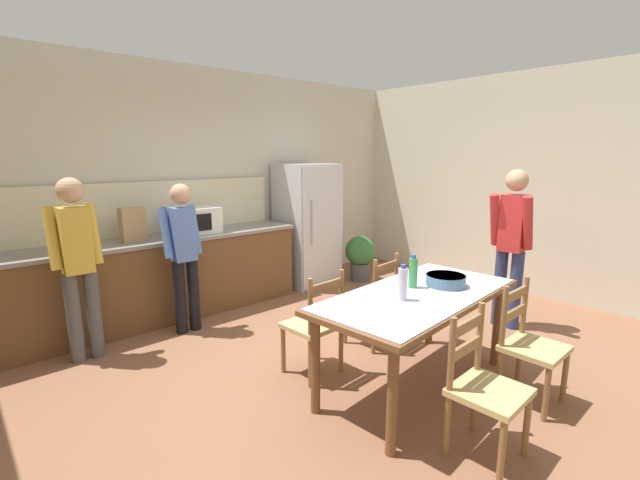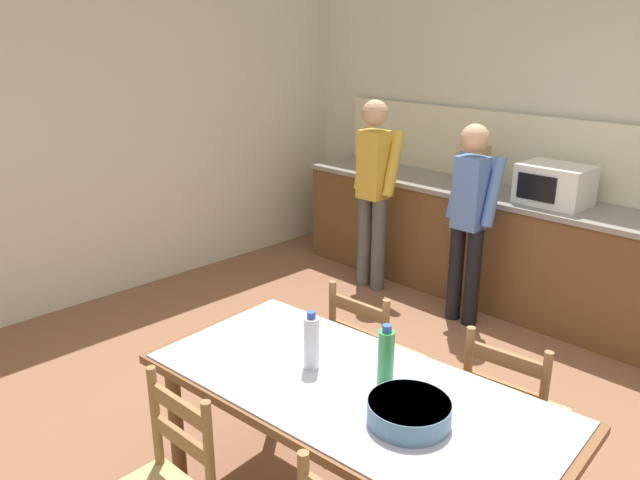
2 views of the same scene
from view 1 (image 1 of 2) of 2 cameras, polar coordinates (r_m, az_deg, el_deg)
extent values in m
plane|color=brown|center=(3.99, 4.30, -16.22)|extent=(8.32, 8.32, 0.00)
cube|color=beige|center=(5.72, -15.11, 7.01)|extent=(6.52, 0.12, 2.90)
cube|color=beige|center=(6.32, 25.68, 6.66)|extent=(0.12, 5.20, 2.90)
cube|color=brown|center=(5.14, -21.71, -5.23)|extent=(3.52, 0.62, 0.90)
cube|color=gray|center=(5.03, -22.10, -0.10)|extent=(3.56, 0.66, 0.04)
cube|color=#B7BCC1|center=(4.84, -30.93, -1.27)|extent=(0.52, 0.38, 0.02)
cube|color=beige|center=(5.28, -23.51, 3.81)|extent=(3.52, 0.03, 0.60)
cube|color=silver|center=(6.13, -1.77, 2.09)|extent=(0.76, 0.68, 1.72)
cube|color=silver|center=(5.87, 0.44, 1.67)|extent=(0.72, 0.02, 1.65)
cylinder|color=#A5AAB2|center=(5.69, -1.09, 2.24)|extent=(0.02, 0.02, 0.60)
cube|color=white|center=(5.20, -16.25, 2.53)|extent=(0.50, 0.38, 0.30)
cube|color=black|center=(5.00, -15.80, 2.23)|extent=(0.30, 0.01, 0.19)
cube|color=tan|center=(4.93, -23.72, 1.91)|extent=(0.24, 0.16, 0.36)
cylinder|color=brown|center=(2.82, 9.62, -20.35)|extent=(0.07, 0.07, 0.74)
cylinder|color=brown|center=(4.14, 22.54, -10.43)|extent=(0.07, 0.07, 0.74)
cylinder|color=brown|center=(3.18, -0.62, -16.30)|extent=(0.07, 0.07, 0.74)
cylinder|color=brown|center=(4.39, 14.49, -8.65)|extent=(0.07, 0.07, 0.74)
cube|color=brown|center=(3.44, 12.93, -7.32)|extent=(1.89, 1.00, 0.04)
cube|color=#B7B2CC|center=(3.44, 12.95, -6.94)|extent=(1.81, 0.96, 0.01)
cylinder|color=silver|center=(3.21, 10.95, -5.82)|extent=(0.07, 0.07, 0.24)
cylinder|color=#2D51B2|center=(3.17, 11.04, -3.49)|extent=(0.04, 0.04, 0.03)
cylinder|color=green|center=(3.53, 12.30, -4.32)|extent=(0.07, 0.07, 0.24)
cylinder|color=#2D51B2|center=(3.49, 12.40, -2.19)|extent=(0.04, 0.04, 0.03)
cylinder|color=slate|center=(3.66, 16.42, -5.17)|extent=(0.32, 0.32, 0.09)
cylinder|color=slate|center=(3.65, 16.45, -4.65)|extent=(0.31, 0.31, 0.02)
cylinder|color=olive|center=(3.53, 27.95, -17.71)|extent=(0.04, 0.04, 0.41)
cylinder|color=olive|center=(3.84, 29.84, -15.50)|extent=(0.04, 0.04, 0.41)
cylinder|color=olive|center=(3.64, 22.72, -16.38)|extent=(0.04, 0.04, 0.41)
cylinder|color=olive|center=(3.94, 25.00, -14.37)|extent=(0.04, 0.04, 0.41)
cube|color=tan|center=(3.64, 26.70, -12.79)|extent=(0.43, 0.41, 0.04)
cylinder|color=olive|center=(3.45, 23.32, -9.34)|extent=(0.04, 0.04, 0.46)
cylinder|color=olive|center=(3.77, 25.60, -7.81)|extent=(0.04, 0.04, 0.46)
cube|color=olive|center=(3.57, 24.69, -6.60)|extent=(0.36, 0.03, 0.07)
cube|color=olive|center=(3.61, 24.49, -8.89)|extent=(0.36, 0.03, 0.07)
cylinder|color=olive|center=(4.58, 6.28, -9.72)|extent=(0.04, 0.04, 0.41)
cylinder|color=olive|center=(4.31, 3.40, -11.03)|extent=(0.04, 0.04, 0.41)
cylinder|color=olive|center=(4.40, 9.92, -10.71)|extent=(0.04, 0.04, 0.41)
cylinder|color=olive|center=(4.12, 7.16, -12.18)|extent=(0.04, 0.04, 0.41)
cube|color=tan|center=(4.27, 6.77, -8.09)|extent=(0.46, 0.44, 0.04)
cylinder|color=olive|center=(4.25, 10.14, -4.75)|extent=(0.04, 0.04, 0.46)
cylinder|color=olive|center=(3.96, 7.33, -5.86)|extent=(0.04, 0.04, 0.46)
cube|color=olive|center=(4.07, 8.84, -3.55)|extent=(0.36, 0.06, 0.07)
cube|color=olive|center=(4.11, 8.77, -5.60)|extent=(0.36, 0.06, 0.07)
cylinder|color=olive|center=(2.86, 23.08, -24.63)|extent=(0.04, 0.04, 0.41)
cylinder|color=olive|center=(3.15, 25.85, -21.30)|extent=(0.04, 0.04, 0.41)
cylinder|color=olive|center=(2.97, 16.56, -22.63)|extent=(0.04, 0.04, 0.41)
cylinder|color=olive|center=(3.25, 19.89, -19.69)|extent=(0.04, 0.04, 0.41)
cube|color=tan|center=(2.94, 21.69, -18.32)|extent=(0.44, 0.42, 0.04)
cylinder|color=olive|center=(2.74, 17.14, -14.33)|extent=(0.04, 0.04, 0.46)
cylinder|color=olive|center=(3.04, 20.51, -11.95)|extent=(0.04, 0.04, 0.46)
cube|color=olive|center=(2.84, 19.09, -10.71)|extent=(0.36, 0.04, 0.07)
cube|color=olive|center=(2.90, 18.89, -13.50)|extent=(0.36, 0.04, 0.07)
cylinder|color=olive|center=(4.00, -0.87, -12.84)|extent=(0.04, 0.04, 0.41)
cylinder|color=olive|center=(3.78, -4.93, -14.37)|extent=(0.04, 0.04, 0.41)
cylinder|color=olive|center=(3.79, 2.81, -14.33)|extent=(0.04, 0.04, 0.41)
cylinder|color=olive|center=(3.56, -1.27, -16.11)|extent=(0.04, 0.04, 0.41)
cube|color=tan|center=(3.68, -1.07, -11.23)|extent=(0.44, 0.42, 0.04)
cylinder|color=olive|center=(3.61, 2.88, -7.51)|extent=(0.04, 0.04, 0.46)
cylinder|color=olive|center=(3.36, -1.31, -8.91)|extent=(0.04, 0.04, 0.46)
cube|color=olive|center=(3.44, 0.87, -6.17)|extent=(0.36, 0.04, 0.07)
cube|color=olive|center=(3.49, 0.86, -8.55)|extent=(0.36, 0.04, 0.07)
cylinder|color=#4C4C4C|center=(4.45, -29.95, -9.04)|extent=(0.12, 0.12, 0.82)
cylinder|color=#4C4C4C|center=(4.48, -27.90, -8.70)|extent=(0.12, 0.12, 0.82)
cube|color=gold|center=(4.29, -29.81, -0.01)|extent=(0.23, 0.19, 0.58)
sphere|color=tan|center=(4.24, -30.39, 5.75)|extent=(0.22, 0.22, 0.22)
cylinder|color=gold|center=(4.32, -32.11, 0.16)|extent=(0.09, 0.22, 0.55)
cylinder|color=gold|center=(4.38, -27.97, 0.71)|extent=(0.09, 0.22, 0.55)
cylinder|color=black|center=(4.70, -18.17, -7.31)|extent=(0.12, 0.12, 0.77)
cylinder|color=black|center=(4.76, -16.47, -6.97)|extent=(0.12, 0.12, 0.77)
cube|color=#5175BC|center=(4.57, -17.80, 0.75)|extent=(0.22, 0.18, 0.55)
sphere|color=tan|center=(4.52, -18.11, 5.85)|extent=(0.21, 0.21, 0.21)
cylinder|color=#5175BC|center=(4.56, -19.88, 0.91)|extent=(0.09, 0.21, 0.52)
cylinder|color=#5175BC|center=(4.68, -16.43, 1.37)|extent=(0.09, 0.21, 0.52)
cylinder|color=navy|center=(5.03, 24.59, -6.15)|extent=(0.13, 0.13, 0.84)
cylinder|color=navy|center=(5.09, 22.82, -5.83)|extent=(0.13, 0.13, 0.84)
cube|color=red|center=(4.91, 24.36, 2.06)|extent=(0.21, 0.25, 0.60)
sphere|color=tan|center=(4.86, 24.79, 7.24)|extent=(0.22, 0.22, 0.22)
cylinder|color=red|center=(4.79, 25.97, 2.03)|extent=(0.23, 0.11, 0.57)
cylinder|color=red|center=(4.89, 22.30, 2.51)|extent=(0.23, 0.11, 0.57)
cylinder|color=#4C4C51|center=(6.42, 5.33, -4.20)|extent=(0.28, 0.28, 0.26)
sphere|color=#337038|center=(6.34, 5.38, -1.44)|extent=(0.44, 0.44, 0.44)
camera|label=2|loc=(4.22, 47.35, 12.75)|focal=35.00mm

